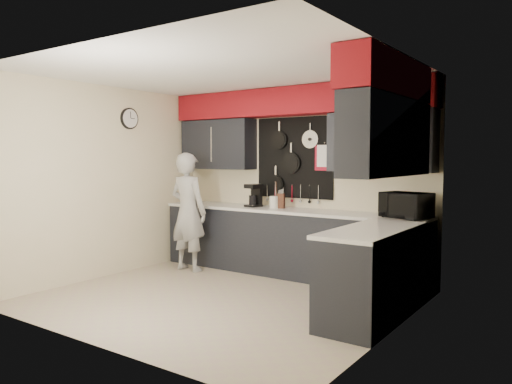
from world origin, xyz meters
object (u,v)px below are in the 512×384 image
Objects in this scene: knife_block at (281,201)px; coffee_maker at (255,195)px; utensil_crock at (274,202)px; microwave at (406,205)px; person at (188,212)px.

coffee_maker is at bearing 164.22° from knife_block.
coffee_maker reaches higher than knife_block.
coffee_maker is (-0.36, 0.04, 0.08)m from utensil_crock.
microwave is 1.66× the size of coffee_maker.
knife_block is (-1.79, 0.09, -0.05)m from microwave.
microwave reaches higher than knife_block.
person is (-2.99, -0.49, -0.22)m from microwave.
person reaches higher than knife_block.
knife_block is 1.21× the size of utensil_crock.
microwave is 0.32× the size of person.
person is at bearing -154.61° from microwave.
knife_block is at bearing 9.45° from coffee_maker.
person reaches higher than utensil_crock.
microwave is at bearing 6.06° from coffee_maker.
coffee_maker is (-2.23, 0.08, 0.02)m from microwave.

